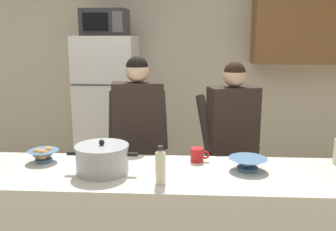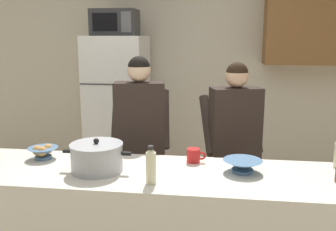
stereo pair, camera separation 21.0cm
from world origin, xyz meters
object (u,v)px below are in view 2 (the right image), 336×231
at_px(person_by_sink, 234,136).
at_px(coffee_mug, 194,155).
at_px(refrigerator, 118,115).
at_px(bread_bowl, 43,152).
at_px(empty_bowl, 243,165).
at_px(bottle_near_edge, 151,165).
at_px(cooking_pot, 97,157).
at_px(person_near_pot, 140,130).
at_px(microwave, 115,23).

bearing_deg(person_by_sink, coffee_mug, -118.07).
bearing_deg(refrigerator, bread_bowl, -92.78).
bearing_deg(empty_bowl, refrigerator, 125.93).
relative_size(empty_bowl, bottle_near_edge, 1.09).
height_order(person_by_sink, coffee_mug, person_by_sink).
distance_m(person_by_sink, cooking_pot, 1.20).
xyz_separation_m(empty_bowl, bottle_near_edge, (-0.54, -0.26, 0.07)).
bearing_deg(person_near_pot, cooking_pot, -99.36).
relative_size(microwave, person_by_sink, 0.31).
xyz_separation_m(microwave, person_by_sink, (1.27, -1.06, -0.94)).
bearing_deg(person_near_pot, microwave, 114.00).
bearing_deg(cooking_pot, coffee_mug, 22.46).
height_order(cooking_pot, empty_bowl, cooking_pot).
bearing_deg(microwave, bottle_near_edge, -69.69).
distance_m(coffee_mug, bottle_near_edge, 0.47).
relative_size(refrigerator, bread_bowl, 8.41).
distance_m(person_near_pot, coffee_mug, 0.69).
distance_m(coffee_mug, bread_bowl, 1.06).
height_order(person_by_sink, bottle_near_edge, person_by_sink).
distance_m(cooking_pot, bottle_near_edge, 0.41).
xyz_separation_m(person_by_sink, cooking_pot, (-0.90, -0.80, 0.04)).
bearing_deg(bottle_near_edge, empty_bowl, 25.52).
xyz_separation_m(person_by_sink, empty_bowl, (0.02, -0.70, -0.00)).
distance_m(bread_bowl, bottle_near_edge, 0.90).
relative_size(microwave, empty_bowl, 1.93).
bearing_deg(bottle_near_edge, bread_bowl, 157.66).
distance_m(microwave, bread_bowl, 1.92).
bearing_deg(refrigerator, person_by_sink, -40.46).
bearing_deg(cooking_pot, empty_bowl, 6.08).
bearing_deg(microwave, coffee_mug, -58.86).
bearing_deg(bread_bowl, coffee_mug, 3.76).
bearing_deg(empty_bowl, cooking_pot, -173.92).
bearing_deg(cooking_pot, person_near_pot, 80.64).
relative_size(person_by_sink, empty_bowl, 6.30).
height_order(microwave, bottle_near_edge, microwave).
xyz_separation_m(cooking_pot, bottle_near_edge, (0.38, -0.16, 0.02)).
bearing_deg(person_near_pot, bottle_near_edge, -74.43).
distance_m(person_near_pot, bread_bowl, 0.81).
bearing_deg(bottle_near_edge, coffee_mug, 61.27).
bearing_deg(coffee_mug, cooking_pot, -157.54).
relative_size(person_by_sink, coffee_mug, 11.97).
relative_size(refrigerator, coffee_mug, 13.48).
height_order(refrigerator, person_by_sink, refrigerator).
xyz_separation_m(microwave, bottle_near_edge, (0.75, -2.02, -0.88)).
height_order(refrigerator, microwave, microwave).
bearing_deg(bottle_near_edge, cooking_pot, 156.83).
bearing_deg(cooking_pot, microwave, 101.27).
height_order(person_near_pot, bread_bowl, person_near_pot).
xyz_separation_m(cooking_pot, empty_bowl, (0.92, 0.10, -0.04)).
bearing_deg(microwave, person_near_pot, -66.00).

